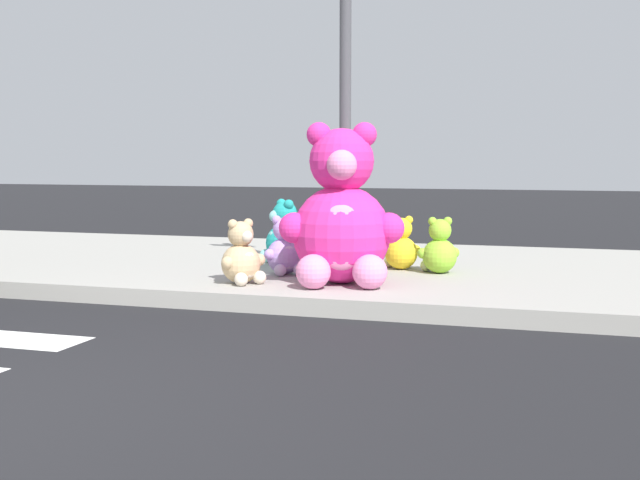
% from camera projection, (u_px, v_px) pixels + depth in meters
% --- Properties ---
extents(sidewalk, '(28.00, 4.40, 0.15)m').
position_uv_depth(sidewalk, '(276.00, 267.00, 8.98)').
color(sidewalk, '#9E9B93').
rests_on(sidewalk, ground_plane).
extents(sign_pole, '(0.56, 0.11, 3.20)m').
position_uv_depth(sign_pole, '(345.00, 93.00, 7.74)').
color(sign_pole, '#4C4C51').
rests_on(sign_pole, sidewalk).
extents(plush_pink_large, '(1.05, 1.00, 1.41)m').
position_uv_depth(plush_pink_large, '(342.00, 220.00, 7.25)').
color(plush_pink_large, '#F22D93').
rests_on(plush_pink_large, sidewalk).
extents(plush_lavender, '(0.40, 0.40, 0.56)m').
position_uv_depth(plush_lavender, '(285.00, 251.00, 7.87)').
color(plush_lavender, '#B28CD8').
rests_on(plush_lavender, sidewalk).
extents(plush_yellow, '(0.38, 0.38, 0.53)m').
position_uv_depth(plush_yellow, '(401.00, 248.00, 8.24)').
color(plush_yellow, yellow).
rests_on(plush_yellow, sidewalk).
extents(plush_white, '(0.35, 0.38, 0.50)m').
position_uv_depth(plush_white, '(371.00, 245.00, 8.60)').
color(plush_white, white).
rests_on(plush_white, sidewalk).
extents(plush_lime, '(0.38, 0.39, 0.54)m').
position_uv_depth(plush_lime, '(439.00, 251.00, 7.96)').
color(plush_lime, '#8CD133').
rests_on(plush_lime, sidewalk).
extents(plush_tan, '(0.41, 0.40, 0.57)m').
position_uv_depth(plush_tan, '(242.00, 258.00, 7.29)').
color(plush_tan, tan).
rests_on(plush_tan, sidewalk).
extents(plush_teal, '(0.48, 0.48, 0.67)m').
position_uv_depth(plush_teal, '(283.00, 237.00, 8.73)').
color(plush_teal, teal).
rests_on(plush_teal, sidewalk).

